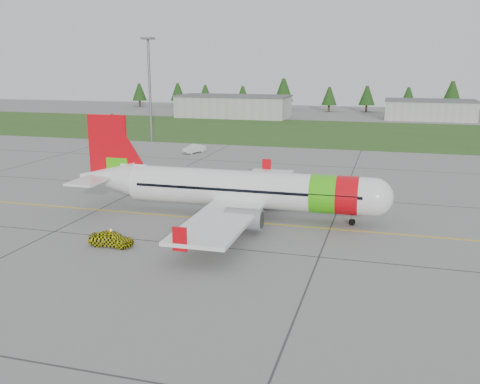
% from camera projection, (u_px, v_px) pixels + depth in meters
% --- Properties ---
extents(ground, '(320.00, 320.00, 0.00)m').
position_uv_depth(ground, '(204.00, 246.00, 46.49)').
color(ground, gray).
rests_on(ground, ground).
extents(aircraft, '(33.57, 30.77, 10.18)m').
position_uv_depth(aircraft, '(240.00, 189.00, 54.72)').
color(aircraft, white).
rests_on(aircraft, ground).
extents(follow_me_car, '(1.35, 1.59, 3.92)m').
position_uv_depth(follow_me_car, '(110.00, 224.00, 46.06)').
color(follow_me_car, '#ECEA0D').
rests_on(follow_me_car, ground).
extents(service_van, '(2.09, 2.05, 4.59)m').
position_uv_depth(service_van, '(194.00, 140.00, 94.17)').
color(service_van, silver).
rests_on(service_van, ground).
extents(grass_strip, '(320.00, 50.00, 0.03)m').
position_uv_depth(grass_strip, '(324.00, 132.00, 123.15)').
color(grass_strip, '#30561E').
rests_on(grass_strip, ground).
extents(taxi_guideline, '(120.00, 0.25, 0.02)m').
position_uv_depth(taxi_guideline, '(231.00, 221.00, 53.96)').
color(taxi_guideline, gold).
rests_on(taxi_guideline, ground).
extents(hangar_west, '(32.00, 14.00, 6.00)m').
position_uv_depth(hangar_west, '(233.00, 107.00, 156.60)').
color(hangar_west, '#A8A8A3').
rests_on(hangar_west, ground).
extents(hangar_east, '(24.00, 12.00, 5.20)m').
position_uv_depth(hangar_east, '(430.00, 110.00, 149.56)').
color(hangar_east, '#A8A8A3').
rests_on(hangar_east, ground).
extents(floodlight_mast, '(0.50, 0.50, 20.00)m').
position_uv_depth(floodlight_mast, '(150.00, 91.00, 106.86)').
color(floodlight_mast, slate).
rests_on(floodlight_mast, ground).
extents(treeline, '(160.00, 8.00, 10.00)m').
position_uv_depth(treeline, '(346.00, 96.00, 174.34)').
color(treeline, '#1C3F14').
rests_on(treeline, ground).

